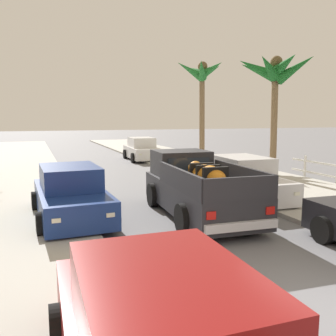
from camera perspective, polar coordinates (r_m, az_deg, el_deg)
The scene contains 10 objects.
sidewalk_left at distance 15.73m, azimuth -24.57°, elevation -3.16°, with size 5.28×60.00×0.12m, color #B2AFA8.
sidewalk_right at distance 18.26m, azimuth 10.52°, elevation -1.12°, with size 5.28×60.00×0.12m, color #B2AFA8.
curb_left at distance 15.69m, azimuth -20.05°, elevation -2.99°, with size 0.16×60.00×0.10m, color silver.
curb_right at distance 17.66m, azimuth 7.08°, elevation -1.38°, with size 0.16×60.00×0.10m, color silver.
pickup_truck at distance 10.89m, azimuth 4.47°, elevation -3.08°, with size 2.43×5.31×1.80m.
car_left_near at distance 10.66m, azimuth -14.95°, elevation -4.12°, with size 2.14×4.31×1.54m.
car_left_mid at distance 24.87m, azimuth -4.12°, elevation 2.88°, with size 2.17×4.32×1.54m.
car_right_mid at distance 13.02m, azimuth 11.60°, elevation -1.86°, with size 2.14×4.31×1.54m.
palm_tree_right_fore at distance 24.37m, azimuth 5.26°, elevation 13.86°, with size 3.54×3.50×6.53m.
palm_tree_left_mid at distance 18.11m, azimuth 16.51°, elevation 13.88°, with size 3.58×3.80×5.79m.
Camera 1 is at (-4.09, -3.43, 2.89)m, focal length 38.93 mm.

